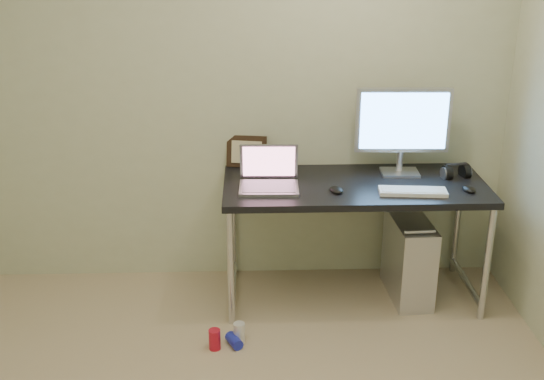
% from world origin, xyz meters
% --- Properties ---
extents(wall_back, '(3.50, 0.02, 2.50)m').
position_xyz_m(wall_back, '(0.00, 1.75, 1.25)').
color(wall_back, beige).
rests_on(wall_back, ground).
extents(desk, '(1.54, 0.68, 0.75)m').
position_xyz_m(desk, '(0.77, 1.41, 0.67)').
color(desk, black).
rests_on(desk, ground).
extents(tower_computer, '(0.24, 0.50, 0.54)m').
position_xyz_m(tower_computer, '(1.12, 1.41, 0.25)').
color(tower_computer, silver).
rests_on(tower_computer, ground).
extents(cable_a, '(0.01, 0.16, 0.69)m').
position_xyz_m(cable_a, '(1.07, 1.70, 0.40)').
color(cable_a, black).
rests_on(cable_a, ground).
extents(cable_b, '(0.02, 0.11, 0.71)m').
position_xyz_m(cable_b, '(1.16, 1.68, 0.38)').
color(cable_b, black).
rests_on(cable_b, ground).
extents(can_red, '(0.08, 0.08, 0.12)m').
position_xyz_m(can_red, '(-0.05, 0.86, 0.06)').
color(can_red, red).
rests_on(can_red, ground).
extents(can_white, '(0.08, 0.08, 0.12)m').
position_xyz_m(can_white, '(0.08, 0.92, 0.06)').
color(can_white, silver).
rests_on(can_white, ground).
extents(can_blue, '(0.10, 0.13, 0.06)m').
position_xyz_m(can_blue, '(0.05, 0.88, 0.03)').
color(can_blue, '#1F29BF').
rests_on(can_blue, ground).
extents(laptop, '(0.35, 0.29, 0.23)m').
position_xyz_m(laptop, '(0.26, 1.38, 0.80)').
color(laptop, silver).
rests_on(laptop, desk).
extents(monitor, '(0.56, 0.17, 0.53)m').
position_xyz_m(monitor, '(1.06, 1.57, 1.06)').
color(monitor, silver).
rests_on(monitor, desk).
extents(keyboard, '(0.39, 0.16, 0.02)m').
position_xyz_m(keyboard, '(1.07, 1.24, 0.76)').
color(keyboard, white).
rests_on(keyboard, desk).
extents(mouse_right, '(0.09, 0.12, 0.04)m').
position_xyz_m(mouse_right, '(1.40, 1.27, 0.77)').
color(mouse_right, black).
rests_on(mouse_right, desk).
extents(mouse_left, '(0.09, 0.12, 0.04)m').
position_xyz_m(mouse_left, '(0.64, 1.28, 0.77)').
color(mouse_left, black).
rests_on(mouse_left, desk).
extents(headphones, '(0.18, 0.10, 0.11)m').
position_xyz_m(headphones, '(1.39, 1.50, 0.78)').
color(headphones, black).
rests_on(headphones, desk).
extents(picture_frame, '(0.26, 0.11, 0.20)m').
position_xyz_m(picture_frame, '(0.13, 1.72, 0.85)').
color(picture_frame, black).
rests_on(picture_frame, desk).
extents(webcam, '(0.05, 0.04, 0.13)m').
position_xyz_m(webcam, '(0.40, 1.67, 0.84)').
color(webcam, silver).
rests_on(webcam, desk).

